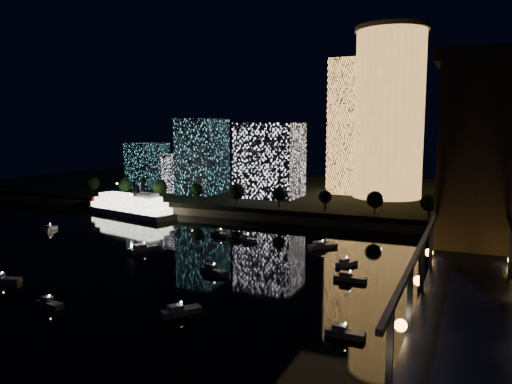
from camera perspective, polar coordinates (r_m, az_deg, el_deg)
ground at (r=130.19m, az=-7.48°, el=-9.74°), size 520.00×520.00×0.00m
far_bank at (r=276.27m, az=9.99°, el=-0.19°), size 420.00×160.00×5.00m
seawall at (r=202.40m, az=4.66°, el=-3.11°), size 420.00×6.00×3.00m
tower_cylindrical at (r=246.52m, az=14.99°, el=8.68°), size 34.00×34.00×79.68m
tower_rectangular at (r=259.85m, az=10.97°, el=7.30°), size 21.12×21.12×67.21m
midrise_blocks at (r=254.34m, az=-4.21°, el=3.53°), size 101.45×32.10×37.72m
truss_bridge at (r=111.98m, az=23.36°, el=-4.52°), size 13.00×266.00×50.00m
riverboat at (r=227.70m, az=-14.54°, el=-1.53°), size 52.32×22.50×15.48m
motorboats at (r=141.73m, az=-6.02°, el=-7.96°), size 129.73×81.58×2.78m
esplanade_trees at (r=220.14m, az=-3.43°, el=0.11°), size 166.75×6.96×8.98m
street_lamps at (r=225.20m, az=-2.51°, el=-0.10°), size 132.70×0.70×5.65m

